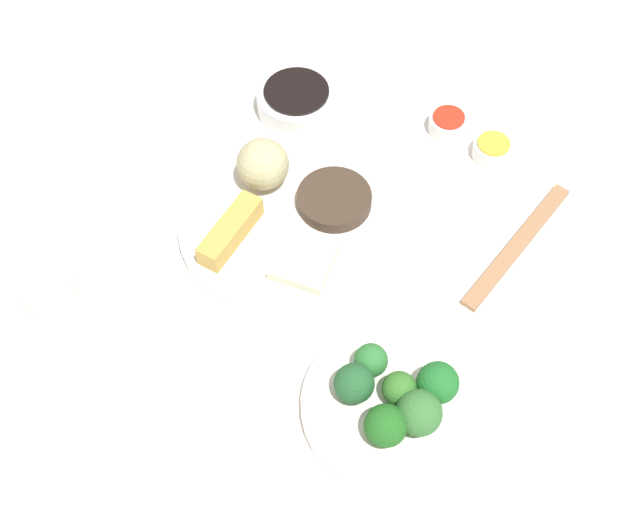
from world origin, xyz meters
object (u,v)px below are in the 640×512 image
object	(u,v)px
soy_sauce_bowl	(297,101)
teacup	(49,293)
sauce_ramekin_hot_mustard	(492,150)
broccoli_plate	(394,406)
sauce_ramekin_sweet_and_sour	(448,124)
chopsticks_pair	(517,245)
main_plate	(284,224)

from	to	relation	value
soy_sauce_bowl	teacup	bearing A→B (deg)	130.37
sauce_ramekin_hot_mustard	broccoli_plate	bearing A→B (deg)	150.32
sauce_ramekin_hot_mustard	sauce_ramekin_sweet_and_sour	distance (m)	0.07
teacup	chopsticks_pair	world-z (taller)	teacup
main_plate	soy_sauce_bowl	bearing A→B (deg)	-11.43
soy_sauce_bowl	sauce_ramekin_sweet_and_sour	xyz separation A→B (m)	(-0.07, -0.20, -0.01)
main_plate	sauce_ramekin_hot_mustard	bearing A→B (deg)	-73.98
main_plate	soy_sauce_bowl	world-z (taller)	soy_sauce_bowl
main_plate	soy_sauce_bowl	size ratio (longest dim) A/B	2.41
sauce_ramekin_hot_mustard	chopsticks_pair	distance (m)	0.15
broccoli_plate	main_plate	bearing A→B (deg)	19.76
chopsticks_pair	main_plate	bearing A→B (deg)	76.71
soy_sauce_bowl	sauce_ramekin_sweet_and_sour	world-z (taller)	soy_sauce_bowl
main_plate	chopsticks_pair	distance (m)	0.30
broccoli_plate	sauce_ramekin_sweet_and_sour	world-z (taller)	sauce_ramekin_sweet_and_sour
main_plate	teacup	size ratio (longest dim) A/B	4.13
main_plate	broccoli_plate	distance (m)	0.28
soy_sauce_bowl	sauce_ramekin_hot_mustard	distance (m)	0.28
broccoli_plate	chopsticks_pair	size ratio (longest dim) A/B	0.91
main_plate	soy_sauce_bowl	xyz separation A→B (m)	(0.21, -0.04, 0.01)
soy_sauce_bowl	teacup	size ratio (longest dim) A/B	1.71
broccoli_plate	sauce_ramekin_sweet_and_sour	distance (m)	0.43
sauce_ramekin_hot_mustard	sauce_ramekin_sweet_and_sour	xyz separation A→B (m)	(0.06, 0.05, 0.00)
sauce_ramekin_sweet_and_sour	chopsticks_pair	world-z (taller)	sauce_ramekin_sweet_and_sour
sauce_ramekin_hot_mustard	teacup	world-z (taller)	teacup
main_plate	soy_sauce_bowl	distance (m)	0.21
soy_sauce_bowl	sauce_ramekin_hot_mustard	size ratio (longest dim) A/B	2.09
sauce_ramekin_sweet_and_sour	chopsticks_pair	distance (m)	0.21
broccoli_plate	chopsticks_pair	world-z (taller)	broccoli_plate
sauce_ramekin_hot_mustard	chopsticks_pair	world-z (taller)	sauce_ramekin_hot_mustard
main_plate	broccoli_plate	xyz separation A→B (m)	(-0.27, -0.10, -0.00)
sauce_ramekin_sweet_and_sour	teacup	bearing A→B (deg)	111.96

